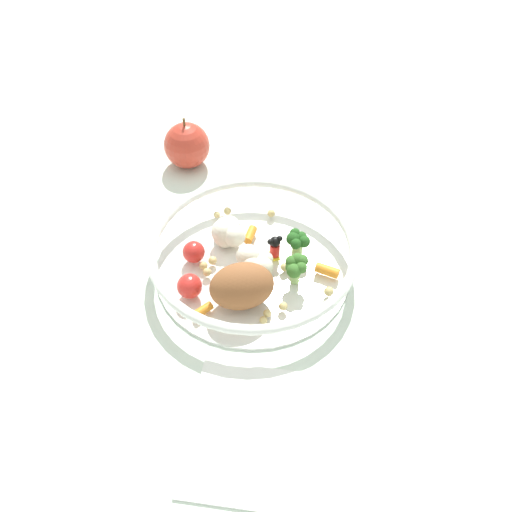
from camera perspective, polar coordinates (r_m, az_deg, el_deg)
The scene contains 4 objects.
ground_plane at distance 0.67m, azimuth -0.08°, elevation -0.55°, with size 2.40×2.40×0.00m, color silver.
food_container at distance 0.64m, azimuth -0.52°, elevation -0.10°, with size 0.26×0.26×0.06m.
loose_apple at distance 0.81m, azimuth -7.67°, elevation 12.04°, with size 0.07×0.07×0.08m.
folded_napkin at distance 0.54m, azimuth -0.91°, elevation -18.75°, with size 0.15×0.12×0.01m, color white.
Camera 1 is at (0.44, 0.10, 0.50)m, focal length 36.13 mm.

